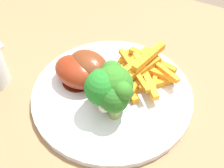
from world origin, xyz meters
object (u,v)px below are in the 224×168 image
object	(u,v)px
chicken_drumstick_extra	(90,68)
broccoli_floret_back	(104,86)
broccoli_floret_middle	(112,84)
chicken_drumstick_near	(81,74)
broccoli_floret_front	(115,98)
chicken_drumstick_far	(78,73)
dinner_plate	(112,94)
carrot_fries_pile	(141,71)
dining_table	(126,156)

from	to	relation	value
chicken_drumstick_extra	broccoli_floret_back	bearing A→B (deg)	-39.85
broccoli_floret_middle	broccoli_floret_back	world-z (taller)	broccoli_floret_middle
broccoli_floret_back	chicken_drumstick_near	xyz separation A→B (m)	(-0.06, 0.03, -0.03)
broccoli_floret_back	chicken_drumstick_extra	world-z (taller)	broccoli_floret_back
chicken_drumstick_near	broccoli_floret_middle	bearing A→B (deg)	-13.63
broccoli_floret_front	chicken_drumstick_far	size ratio (longest dim) A/B	0.47
broccoli_floret_front	chicken_drumstick_extra	size ratio (longest dim) A/B	0.50
broccoli_floret_middle	dinner_plate	bearing A→B (deg)	117.71
broccoli_floret_front	broccoli_floret_back	xyz separation A→B (m)	(-0.02, 0.01, 0.01)
dinner_plate	broccoli_floret_back	distance (m)	0.06
broccoli_floret_front	chicken_drumstick_near	xyz separation A→B (m)	(-0.08, 0.03, -0.02)
broccoli_floret_middle	chicken_drumstick_extra	world-z (taller)	broccoli_floret_middle
broccoli_floret_front	broccoli_floret_middle	xyz separation A→B (m)	(-0.02, 0.02, 0.01)
broccoli_floret_middle	chicken_drumstick_extra	distance (m)	0.07
carrot_fries_pile	chicken_drumstick_extra	size ratio (longest dim) A/B	0.97
dining_table	carrot_fries_pile	world-z (taller)	carrot_fries_pile
broccoli_floret_front	carrot_fries_pile	size ratio (longest dim) A/B	0.52
dining_table	broccoli_floret_back	size ratio (longest dim) A/B	13.78
dining_table	chicken_drumstick_near	xyz separation A→B (m)	(-0.10, 0.03, 0.14)
broccoli_floret_back	chicken_drumstick_near	size ratio (longest dim) A/B	0.60
broccoli_floret_middle	chicken_drumstick_extra	size ratio (longest dim) A/B	0.59
broccoli_floret_back	chicken_drumstick_near	bearing A→B (deg)	155.98
dinner_plate	chicken_drumstick_far	xyz separation A→B (m)	(-0.06, -0.01, 0.03)
broccoli_floret_middle	chicken_drumstick_far	world-z (taller)	broccoli_floret_middle
broccoli_floret_back	broccoli_floret_front	bearing A→B (deg)	-15.66
dinner_plate	chicken_drumstick_near	distance (m)	0.06
chicken_drumstick_extra	dining_table	bearing A→B (deg)	-25.44
broccoli_floret_middle	chicken_drumstick_far	bearing A→B (deg)	167.43
dining_table	chicken_drumstick_near	distance (m)	0.18
dining_table	broccoli_floret_front	bearing A→B (deg)	-170.40
broccoli_floret_front	chicken_drumstick_near	world-z (taller)	broccoli_floret_front
carrot_fries_pile	broccoli_floret_back	bearing A→B (deg)	-106.70
chicken_drumstick_extra	dinner_plate	bearing A→B (deg)	-12.14
dining_table	broccoli_floret_middle	xyz separation A→B (m)	(-0.04, 0.01, 0.17)
chicken_drumstick_near	carrot_fries_pile	bearing A→B (deg)	34.39
dinner_plate	chicken_drumstick_near	bearing A→B (deg)	-173.46
broccoli_floret_back	carrot_fries_pile	world-z (taller)	broccoli_floret_back
dinner_plate	carrot_fries_pile	xyz separation A→B (m)	(0.03, 0.05, 0.02)
chicken_drumstick_extra	chicken_drumstick_far	bearing A→B (deg)	-125.89
dinner_plate	carrot_fries_pile	distance (m)	0.06
dinner_plate	chicken_drumstick_far	world-z (taller)	chicken_drumstick_far
chicken_drumstick_near	chicken_drumstick_far	xyz separation A→B (m)	(-0.00, -0.00, 0.00)
chicken_drumstick_far	chicken_drumstick_extra	bearing A→B (deg)	54.11
broccoli_floret_front	carrot_fries_pile	bearing A→B (deg)	88.76
chicken_drumstick_far	chicken_drumstick_near	bearing A→B (deg)	3.38
dinner_plate	broccoli_floret_middle	world-z (taller)	broccoli_floret_middle
broccoli_floret_middle	chicken_drumstick_near	distance (m)	0.07
chicken_drumstick_near	dining_table	bearing A→B (deg)	-15.69
broccoli_floret_middle	chicken_drumstick_extra	xyz separation A→B (m)	(-0.06, 0.03, -0.02)
carrot_fries_pile	chicken_drumstick_extra	bearing A→B (deg)	-151.86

